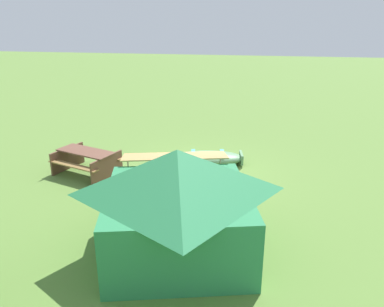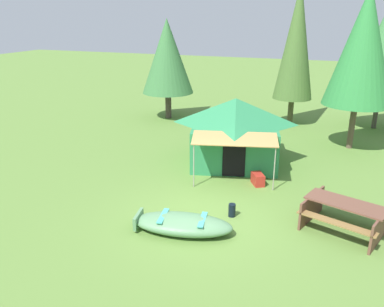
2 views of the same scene
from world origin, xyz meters
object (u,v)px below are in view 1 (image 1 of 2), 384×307
Objects in this scene: cooler_box at (146,203)px; fuel_can at (173,171)px; beached_rowboat at (208,158)px; canvas_cabin_tent at (178,201)px; picnic_table at (86,159)px.

cooler_box is 2.36m from fuel_can.
beached_rowboat is 5.03× the size of cooler_box.
cooler_box is (1.19, 3.58, -0.05)m from beached_rowboat.
fuel_can is at bearing 52.07° from beached_rowboat.
beached_rowboat reaches higher than cooler_box.
beached_rowboat reaches higher than fuel_can.
cooler_box reaches higher than fuel_can.
picnic_table is (3.88, -3.83, -0.74)m from canvas_cabin_tent.
canvas_cabin_tent is at bearing 135.35° from picnic_table.
fuel_can is at bearing -95.59° from cooler_box.
cooler_box is (-2.62, 2.07, -0.31)m from picnic_table.
beached_rowboat is 1.57m from fuel_can.
picnic_table is at bearing -38.31° from cooler_box.
canvas_cabin_tent is 5.50m from picnic_table.
cooler_box is 1.46× the size of fuel_can.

